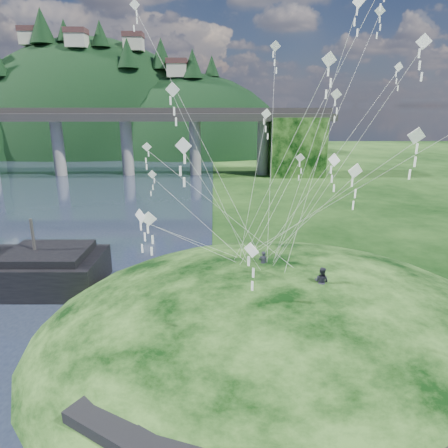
{
  "coord_description": "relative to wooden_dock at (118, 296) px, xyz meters",
  "views": [
    {
      "loc": [
        3.29,
        -22.43,
        15.45
      ],
      "look_at": [
        4.0,
        6.0,
        7.0
      ],
      "focal_mm": 32.0,
      "sensor_mm": 36.0,
      "label": 1
    }
  ],
  "objects": [
    {
      "name": "ground",
      "position": [
        4.69,
        -7.62,
        -0.42
      ],
      "size": [
        320.0,
        320.0,
        0.0
      ],
      "primitive_type": "plane",
      "color": "black",
      "rests_on": "ground"
    },
    {
      "name": "grass_hill",
      "position": [
        12.69,
        -5.62,
        -1.92
      ],
      "size": [
        36.0,
        32.0,
        13.0
      ],
      "color": "black",
      "rests_on": "ground"
    },
    {
      "name": "bridge",
      "position": [
        -21.77,
        62.45,
        9.28
      ],
      "size": [
        160.0,
        11.0,
        15.0
      ],
      "color": "#2D2B2B",
      "rests_on": "ground"
    },
    {
      "name": "far_ridge",
      "position": [
        -38.89,
        114.55,
        -7.86
      ],
      "size": [
        153.0,
        70.0,
        94.5
      ],
      "color": "black",
      "rests_on": "ground"
    },
    {
      "name": "wooden_dock",
      "position": [
        0.0,
        0.0,
        0.0
      ],
      "size": [
        13.62,
        4.87,
        0.96
      ],
      "color": "#382B17",
      "rests_on": "ground"
    },
    {
      "name": "kite_flyers",
      "position": [
        13.85,
        -6.67,
        5.44
      ],
      "size": [
        4.18,
        3.96,
        1.93
      ],
      "color": "#242531",
      "rests_on": "ground"
    },
    {
      "name": "kite_swarm",
      "position": [
        12.36,
        -5.29,
        14.44
      ],
      "size": [
        19.76,
        16.88,
        15.71
      ],
      "color": "white",
      "rests_on": "ground"
    }
  ]
}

